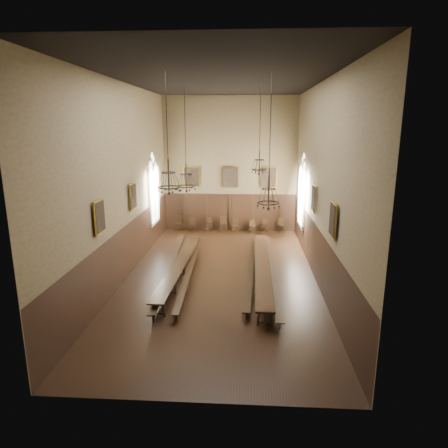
# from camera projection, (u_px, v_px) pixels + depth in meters

# --- Properties ---
(floor) EXTENTS (9.00, 18.00, 0.02)m
(floor) POSITION_uv_depth(u_px,v_px,m) (221.00, 277.00, 19.18)
(floor) COLOR black
(floor) RESTS_ON ground
(ceiling) EXTENTS (9.00, 18.00, 0.02)m
(ceiling) POSITION_uv_depth(u_px,v_px,m) (220.00, 79.00, 17.02)
(ceiling) COLOR black
(ceiling) RESTS_ON ground
(wall_back) EXTENTS (9.00, 0.02, 9.00)m
(wall_back) POSITION_uv_depth(u_px,v_px,m) (230.00, 165.00, 26.83)
(wall_back) COLOR olive
(wall_back) RESTS_ON ground
(wall_front) EXTENTS (9.00, 0.02, 9.00)m
(wall_front) POSITION_uv_depth(u_px,v_px,m) (194.00, 238.00, 9.37)
(wall_front) COLOR olive
(wall_front) RESTS_ON ground
(wall_left) EXTENTS (0.02, 18.00, 9.00)m
(wall_left) POSITION_uv_depth(u_px,v_px,m) (123.00, 183.00, 18.37)
(wall_left) COLOR olive
(wall_left) RESTS_ON ground
(wall_right) EXTENTS (0.02, 18.00, 9.00)m
(wall_right) POSITION_uv_depth(u_px,v_px,m) (321.00, 185.00, 17.83)
(wall_right) COLOR olive
(wall_right) RESTS_ON ground
(wainscot_panelling) EXTENTS (9.00, 18.00, 2.50)m
(wainscot_panelling) POSITION_uv_depth(u_px,v_px,m) (221.00, 252.00, 18.88)
(wainscot_panelling) COLOR black
(wainscot_panelling) RESTS_ON floor
(table_left) EXTENTS (0.88, 9.17, 0.71)m
(table_left) POSITION_uv_depth(u_px,v_px,m) (180.00, 270.00, 19.10)
(table_left) COLOR black
(table_left) RESTS_ON floor
(table_right) EXTENTS (0.81, 10.05, 0.78)m
(table_right) POSITION_uv_depth(u_px,v_px,m) (262.00, 271.00, 18.77)
(table_right) COLOR black
(table_right) RESTS_ON floor
(bench_left_outer) EXTENTS (0.96, 10.70, 0.48)m
(bench_left_outer) POSITION_uv_depth(u_px,v_px,m) (171.00, 268.00, 19.47)
(bench_left_outer) COLOR black
(bench_left_outer) RESTS_ON floor
(bench_left_inner) EXTENTS (0.64, 9.62, 0.43)m
(bench_left_inner) POSITION_uv_depth(u_px,v_px,m) (189.00, 272.00, 19.08)
(bench_left_inner) COLOR black
(bench_left_inner) RESTS_ON floor
(bench_right_inner) EXTENTS (0.66, 9.72, 0.44)m
(bench_right_inner) POSITION_uv_depth(u_px,v_px,m) (251.00, 270.00, 19.26)
(bench_right_inner) COLOR black
(bench_right_inner) RESTS_ON floor
(bench_right_outer) EXTENTS (0.33, 10.47, 0.47)m
(bench_right_outer) POSITION_uv_depth(u_px,v_px,m) (272.00, 273.00, 18.81)
(bench_right_outer) COLOR black
(bench_right_outer) RESTS_ON floor
(chair_0) EXTENTS (0.58, 0.58, 1.03)m
(chair_0) POSITION_uv_depth(u_px,v_px,m) (178.00, 226.00, 27.62)
(chair_0) COLOR black
(chair_0) RESTS_ON floor
(chair_1) EXTENTS (0.47, 0.47, 0.91)m
(chair_1) POSITION_uv_depth(u_px,v_px,m) (193.00, 227.00, 27.52)
(chair_1) COLOR black
(chair_1) RESTS_ON floor
(chair_2) EXTENTS (0.45, 0.45, 0.90)m
(chair_2) POSITION_uv_depth(u_px,v_px,m) (209.00, 227.00, 27.54)
(chair_2) COLOR black
(chair_2) RESTS_ON floor
(chair_3) EXTENTS (0.50, 0.50, 1.01)m
(chair_3) POSITION_uv_depth(u_px,v_px,m) (223.00, 227.00, 27.44)
(chair_3) COLOR black
(chair_3) RESTS_ON floor
(chair_4) EXTENTS (0.40, 0.40, 0.86)m
(chair_4) POSITION_uv_depth(u_px,v_px,m) (235.00, 228.00, 27.37)
(chair_4) COLOR black
(chair_4) RESTS_ON floor
(chair_5) EXTENTS (0.45, 0.45, 0.86)m
(chair_5) POSITION_uv_depth(u_px,v_px,m) (253.00, 228.00, 27.23)
(chair_5) COLOR black
(chair_5) RESTS_ON floor
(chair_6) EXTENTS (0.49, 0.49, 0.89)m
(chair_6) POSITION_uv_depth(u_px,v_px,m) (264.00, 228.00, 27.21)
(chair_6) COLOR black
(chair_6) RESTS_ON floor
(chair_7) EXTENTS (0.54, 0.54, 0.98)m
(chair_7) POSITION_uv_depth(u_px,v_px,m) (281.00, 228.00, 27.20)
(chair_7) COLOR black
(chair_7) RESTS_ON floor
(chandelier_back_left) EXTENTS (0.95, 0.95, 5.15)m
(chandelier_back_left) POSITION_uv_depth(u_px,v_px,m) (186.00, 180.00, 20.54)
(chandelier_back_left) COLOR black
(chandelier_back_left) RESTS_ON ceiling
(chandelier_back_right) EXTENTS (0.79, 0.79, 4.26)m
(chandelier_back_right) POSITION_uv_depth(u_px,v_px,m) (259.00, 164.00, 20.26)
(chandelier_back_right) COLOR black
(chandelier_back_right) RESTS_ON ceiling
(chandelier_front_left) EXTENTS (0.88, 0.88, 4.43)m
(chandelier_front_left) POSITION_uv_depth(u_px,v_px,m) (169.00, 180.00, 15.45)
(chandelier_front_left) COLOR black
(chandelier_front_left) RESTS_ON ceiling
(chandelier_front_right) EXTENTS (0.86, 0.86, 5.02)m
(chandelier_front_right) POSITION_uv_depth(u_px,v_px,m) (269.00, 195.00, 15.48)
(chandelier_front_right) COLOR black
(chandelier_front_right) RESTS_ON ceiling
(portrait_back_0) EXTENTS (1.10, 0.12, 1.40)m
(portrait_back_0) POSITION_uv_depth(u_px,v_px,m) (192.00, 177.00, 27.05)
(portrait_back_0) COLOR #A37E27
(portrait_back_0) RESTS_ON wall_back
(portrait_back_1) EXTENTS (1.10, 0.12, 1.40)m
(portrait_back_1) POSITION_uv_depth(u_px,v_px,m) (230.00, 177.00, 26.90)
(portrait_back_1) COLOR #A37E27
(portrait_back_1) RESTS_ON wall_back
(portrait_back_2) EXTENTS (1.10, 0.12, 1.40)m
(portrait_back_2) POSITION_uv_depth(u_px,v_px,m) (268.00, 177.00, 26.74)
(portrait_back_2) COLOR #A37E27
(portrait_back_2) RESTS_ON wall_back
(portrait_left_0) EXTENTS (0.12, 1.00, 1.30)m
(portrait_left_0) POSITION_uv_depth(u_px,v_px,m) (133.00, 196.00, 19.52)
(portrait_left_0) COLOR #A37E27
(portrait_left_0) RESTS_ON wall_left
(portrait_left_1) EXTENTS (0.12, 1.00, 1.30)m
(portrait_left_1) POSITION_uv_depth(u_px,v_px,m) (100.00, 217.00, 15.16)
(portrait_left_1) COLOR #A37E27
(portrait_left_1) RESTS_ON wall_left
(portrait_right_0) EXTENTS (0.12, 1.00, 1.30)m
(portrait_right_0) POSITION_uv_depth(u_px,v_px,m) (314.00, 198.00, 19.00)
(portrait_right_0) COLOR #A37E27
(portrait_right_0) RESTS_ON wall_right
(portrait_right_1) EXTENTS (0.12, 1.00, 1.30)m
(portrait_right_1) POSITION_uv_depth(u_px,v_px,m) (333.00, 220.00, 14.64)
(portrait_right_1) COLOR #A37E27
(portrait_right_1) RESTS_ON wall_right
(window_right) EXTENTS (0.20, 2.20, 4.60)m
(window_right) POSITION_uv_depth(u_px,v_px,m) (302.00, 190.00, 23.43)
(window_right) COLOR white
(window_right) RESTS_ON wall_right
(window_left) EXTENTS (0.20, 2.20, 4.60)m
(window_left) POSITION_uv_depth(u_px,v_px,m) (154.00, 189.00, 23.96)
(window_left) COLOR white
(window_left) RESTS_ON wall_left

